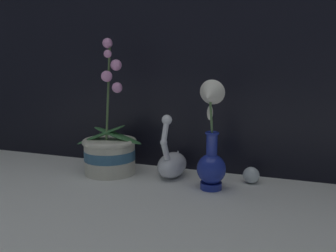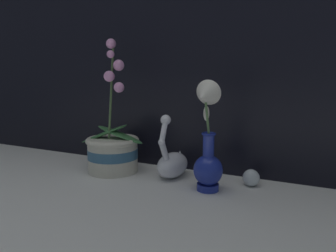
{
  "view_description": "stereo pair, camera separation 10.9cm",
  "coord_description": "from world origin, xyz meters",
  "px_view_note": "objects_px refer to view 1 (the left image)",
  "views": [
    {
      "loc": [
        0.36,
        -0.89,
        0.35
      ],
      "look_at": [
        -0.01,
        0.12,
        0.18
      ],
      "focal_mm": 35.0,
      "sensor_mm": 36.0,
      "label": 1
    },
    {
      "loc": [
        0.46,
        -0.85,
        0.35
      ],
      "look_at": [
        -0.01,
        0.12,
        0.18
      ],
      "focal_mm": 35.0,
      "sensor_mm": 36.0,
      "label": 2
    }
  ],
  "objects_px": {
    "swan_figurine": "(172,162)",
    "glass_sphere": "(251,175)",
    "blue_vase": "(211,147)",
    "orchid_potted_plant": "(110,150)"
  },
  "relations": [
    {
      "from": "swan_figurine",
      "to": "glass_sphere",
      "type": "relative_size",
      "value": 4.14
    },
    {
      "from": "swan_figurine",
      "to": "glass_sphere",
      "type": "xyz_separation_m",
      "value": [
        0.27,
        0.03,
        -0.03
      ]
    },
    {
      "from": "swan_figurine",
      "to": "blue_vase",
      "type": "relative_size",
      "value": 0.66
    },
    {
      "from": "swan_figurine",
      "to": "orchid_potted_plant",
      "type": "bearing_deg",
      "value": -171.41
    },
    {
      "from": "blue_vase",
      "to": "glass_sphere",
      "type": "xyz_separation_m",
      "value": [
        0.11,
        0.11,
        -0.11
      ]
    },
    {
      "from": "glass_sphere",
      "to": "swan_figurine",
      "type": "bearing_deg",
      "value": -174.4
    },
    {
      "from": "orchid_potted_plant",
      "to": "swan_figurine",
      "type": "xyz_separation_m",
      "value": [
        0.22,
        0.03,
        -0.03
      ]
    },
    {
      "from": "orchid_potted_plant",
      "to": "swan_figurine",
      "type": "distance_m",
      "value": 0.23
    },
    {
      "from": "swan_figurine",
      "to": "blue_vase",
      "type": "height_order",
      "value": "blue_vase"
    },
    {
      "from": "swan_figurine",
      "to": "glass_sphere",
      "type": "distance_m",
      "value": 0.27
    }
  ]
}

